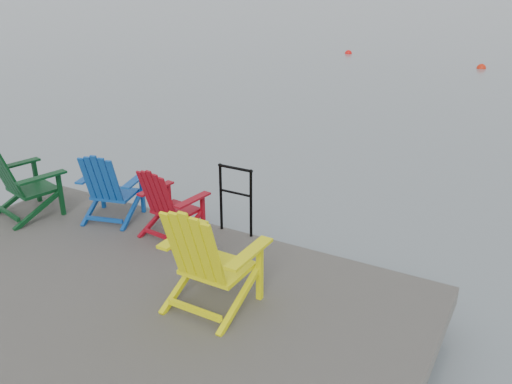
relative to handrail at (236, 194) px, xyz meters
The scene contains 9 objects.
ground 2.67m from the handrail, 95.83° to the right, with size 400.00×400.00×0.00m, color slate.
dock 2.56m from the handrail, 95.83° to the right, with size 6.00×5.00×1.40m.
handrail is the anchor object (origin of this frame).
chair_green 2.94m from the handrail, 161.07° to the right, with size 0.99×0.94×1.08m.
chair_blue 1.73m from the handrail, 164.07° to the right, with size 0.90×0.86×0.97m.
chair_red 0.84m from the handrail, 145.75° to the right, with size 0.80×0.75×0.93m.
chair_yellow 1.65m from the handrail, 68.22° to the right, with size 0.93×0.86×1.15m.
buoy_a 17.31m from the handrail, 87.94° to the left, with size 0.35×0.35×0.35m, color red.
buoy_b 19.09m from the handrail, 105.69° to the left, with size 0.32×0.32×0.32m, color red.
Camera 1 is at (3.49, -2.86, 3.68)m, focal length 38.00 mm.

